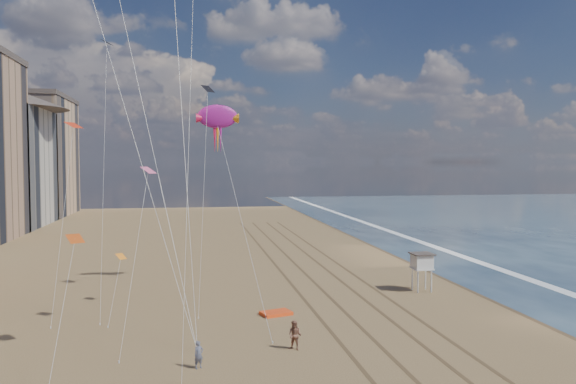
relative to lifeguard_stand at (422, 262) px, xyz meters
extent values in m
plane|color=#42301E|center=(8.76, 11.52, -2.74)|extent=(260.00, 260.00, 0.00)
plane|color=white|center=(12.96, 11.52, -2.74)|extent=(260.00, 260.00, 0.00)
cube|color=brown|center=(-11.44, 1.52, -2.74)|extent=(0.28, 120.00, 0.01)
cube|color=brown|center=(-9.04, 1.52, -2.74)|extent=(0.28, 120.00, 0.01)
cube|color=brown|center=(-6.24, 1.52, -2.74)|extent=(0.28, 120.00, 0.01)
cube|color=brown|center=(-4.04, 1.52, -2.74)|extent=(0.28, 120.00, 0.01)
cube|color=#BCB2A3|center=(-55.74, 63.52, 8.26)|extent=(15.00, 22.00, 22.00)
cone|color=#473D38|center=(-55.74, 63.52, 21.46)|extent=(34.22, 34.22, 4.40)
cube|color=tan|center=(-56.24, 85.52, 10.26)|extent=(16.00, 24.00, 26.00)
cube|color=#473D38|center=(-56.24, 85.52, 23.76)|extent=(16.32, 24.48, 1.00)
cylinder|color=white|center=(-0.66, -0.66, -1.76)|extent=(0.13, 0.13, 1.97)
cylinder|color=white|center=(0.66, -0.66, -1.76)|extent=(0.13, 0.13, 1.97)
cylinder|color=white|center=(-0.66, 0.66, -1.76)|extent=(0.13, 0.13, 1.97)
cylinder|color=white|center=(0.66, 0.66, -1.76)|extent=(0.13, 0.13, 1.97)
cube|color=white|center=(0.00, 0.00, -0.61)|extent=(1.75, 1.75, 0.13)
cube|color=white|center=(0.00, 0.00, 0.05)|extent=(1.64, 1.64, 1.20)
cube|color=#473D38|center=(0.00, 0.00, 0.76)|extent=(1.97, 1.97, 0.11)
cube|color=#FF4815|center=(-14.59, -5.70, -2.61)|extent=(2.65, 2.10, 0.26)
ellipsoid|color=#97177F|center=(-18.53, 5.45, 13.62)|extent=(4.12, 0.77, 2.45)
cone|color=#CA1340|center=(-20.01, 5.45, 13.44)|extent=(1.10, 0.92, 0.92)
cone|color=orange|center=(-17.06, 5.45, 13.44)|extent=(1.10, 0.92, 0.92)
cylinder|color=silver|center=(-17.21, -3.57, 4.98)|extent=(0.03, 0.03, 23.90)
imported|color=#54586C|center=(-20.76, -16.26, -1.94)|extent=(0.70, 0.62, 1.61)
imported|color=#92604A|center=(-14.65, -14.09, -1.80)|extent=(1.16, 1.12, 1.89)
plane|color=orange|center=(-27.01, 0.28, 1.26)|extent=(1.18, 1.16, 0.44)
plane|color=#E95A89|center=(-24.06, -8.12, 8.70)|extent=(1.35, 1.36, 0.47)
plane|color=black|center=(-19.58, 0.72, 15.62)|extent=(1.50, 1.45, 0.69)
plane|color=red|center=(-30.67, 0.44, 12.34)|extent=(1.87, 1.88, 0.53)
plane|color=#C44612|center=(-28.34, -11.85, 4.45)|extent=(1.57, 1.53, 0.47)
plane|color=black|center=(-28.18, 2.44, 19.64)|extent=(1.33, 1.40, 0.54)
camera|label=1|loc=(-21.16, -48.75, 9.26)|focal=35.00mm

